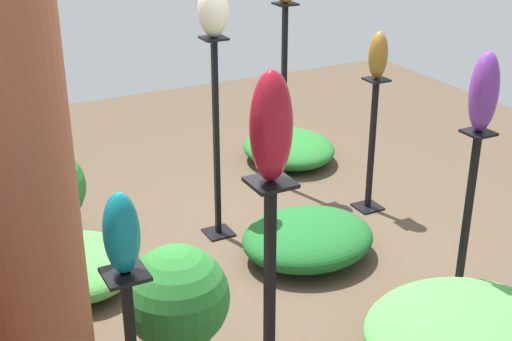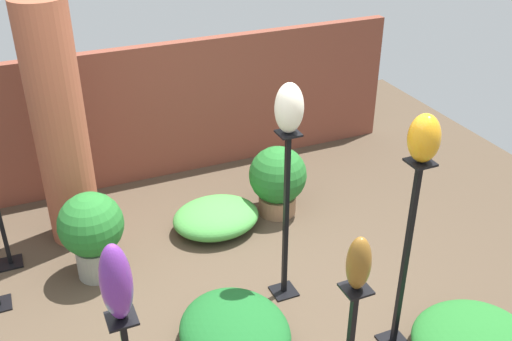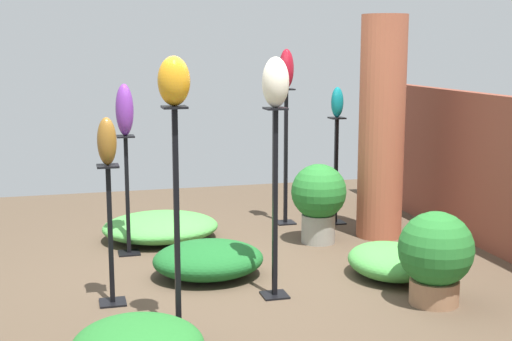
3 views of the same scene
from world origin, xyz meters
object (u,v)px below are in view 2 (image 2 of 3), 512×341
Objects in this scene: art_vase_bronze at (359,263)px; potted_plant_mid_left at (278,179)px; art_vase_violet at (116,282)px; art_vase_amber at (424,138)px; potted_plant_near_pillar at (92,230)px; brick_pillar at (60,127)px; art_vase_ivory at (289,108)px; pedestal_ivory at (286,224)px; pedestal_amber at (404,266)px.

art_vase_bronze is 2.59m from potted_plant_mid_left.
art_vase_amber is at bearing 4.88° from art_vase_violet.
art_vase_bronze is 2.54m from potted_plant_near_pillar.
brick_pillar is 3.06m from art_vase_bronze.
art_vase_ivory is at bearing -112.49° from potted_plant_mid_left.
art_vase_ivory is 1.06× the size of art_vase_bronze.
pedestal_ivory is at bearing 0.00° from art_vase_ivory.
art_vase_ivory is at bearing 82.52° from art_vase_bronze.
brick_pillar is at bearing 133.11° from art_vase_ivory.
potted_plant_mid_left is (-0.04, 1.96, -0.33)m from pedestal_amber.
art_vase_violet is 0.66× the size of potted_plant_mid_left.
art_vase_bronze is (-0.16, -1.24, 0.56)m from pedestal_ivory.
art_vase_bronze is at bearing -104.89° from potted_plant_mid_left.
art_vase_violet reaches higher than potted_plant_mid_left.
brick_pillar is 2.15m from pedestal_ivory.
art_vase_ivory is 0.48× the size of potted_plant_near_pillar.
art_vase_violet reaches higher than potted_plant_near_pillar.
art_vase_violet is at bearing -90.38° from brick_pillar.
art_vase_ivory is at bearing 34.52° from art_vase_violet.
potted_plant_mid_left is 1.86m from potted_plant_near_pillar.
potted_plant_mid_left is at bearing 75.11° from art_vase_bronze.
art_vase_violet is at bearing -145.48° from art_vase_ivory.
pedestal_amber is 0.99m from art_vase_amber.
pedestal_ivory is 1.42m from art_vase_amber.
brick_pillar reaches higher than art_vase_violet.
pedestal_ivory is 1.87× the size of potted_plant_near_pillar.
potted_plant_near_pillar is (-1.89, 1.69, -0.26)m from pedestal_amber.
pedestal_ivory is 0.98m from pedestal_amber.
pedestal_amber is (0.51, -0.83, 0.03)m from pedestal_ivory.
art_vase_violet is (-1.97, -0.17, 0.64)m from pedestal_amber.
art_vase_violet reaches higher than pedestal_amber.
pedestal_amber is 4.80× the size of art_vase_amber.
potted_plant_mid_left is (0.47, 1.13, -0.30)m from pedestal_ivory.
art_vase_violet is at bearing -175.12° from pedestal_amber.
pedestal_ivory is at bearing 34.52° from art_vase_violet.
art_vase_bronze reaches higher than potted_plant_near_pillar.
art_vase_ivory is (0.00, 0.00, 0.98)m from pedestal_ivory.
pedestal_amber is 1.36m from art_vase_ivory.
art_vase_amber is (0.67, 0.40, 0.46)m from art_vase_bronze.
art_vase_violet is (-1.29, 0.23, 0.11)m from art_vase_bronze.
art_vase_ivory is at bearing 121.47° from art_vase_amber.
art_vase_amber is at bearing -50.57° from brick_pillar.
art_vase_violet is at bearing -175.12° from art_vase_amber.
pedestal_ivory is at bearing 82.52° from art_vase_bronze.
potted_plant_mid_left is 0.90× the size of potted_plant_near_pillar.
brick_pillar reaches higher than potted_plant_mid_left.
potted_plant_near_pillar is (-1.84, -0.27, 0.07)m from potted_plant_mid_left.
potted_plant_mid_left is (0.47, 1.13, -1.28)m from art_vase_ivory.
art_vase_amber is at bearing -58.53° from art_vase_ivory.
art_vase_amber reaches higher than art_vase_violet.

